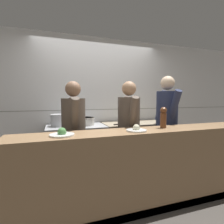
# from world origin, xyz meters

# --- Properties ---
(ground_plane) EXTENTS (14.00, 14.00, 0.00)m
(ground_plane) POSITION_xyz_m (0.00, 0.00, 0.00)
(ground_plane) COLOR #4C4742
(wall_back_tiled) EXTENTS (8.00, 0.06, 2.60)m
(wall_back_tiled) POSITION_xyz_m (0.00, 1.29, 1.30)
(wall_back_tiled) COLOR white
(wall_back_tiled) RESTS_ON ground_plane
(oven_range) EXTENTS (1.01, 0.71, 0.90)m
(oven_range) POSITION_xyz_m (-0.51, 0.89, 0.45)
(oven_range) COLOR #38383D
(oven_range) RESTS_ON ground_plane
(prep_counter) EXTENTS (1.37, 0.65, 0.90)m
(prep_counter) POSITION_xyz_m (0.70, 0.88, 0.45)
(prep_counter) COLOR gray
(prep_counter) RESTS_ON ground_plane
(pass_counter) EXTENTS (3.18, 0.45, 0.99)m
(pass_counter) POSITION_xyz_m (0.19, -0.31, 0.49)
(pass_counter) COLOR #93704C
(pass_counter) RESTS_ON ground_plane
(stock_pot) EXTENTS (0.29, 0.29, 0.21)m
(stock_pot) POSITION_xyz_m (-0.80, 0.90, 1.01)
(stock_pot) COLOR #B7BABF
(stock_pot) RESTS_ON oven_range
(sauce_pot) EXTENTS (0.30, 0.30, 0.14)m
(sauce_pot) POSITION_xyz_m (-0.32, 0.87, 0.98)
(sauce_pot) COLOR beige
(sauce_pot) RESTS_ON oven_range
(mixing_bowl_steel) EXTENTS (0.23, 0.23, 0.11)m
(mixing_bowl_steel) POSITION_xyz_m (0.59, 0.95, 0.95)
(mixing_bowl_steel) COLOR #B7BABF
(mixing_bowl_steel) RESTS_ON prep_counter
(chefs_knife) EXTENTS (0.36, 0.13, 0.02)m
(chefs_knife) POSITION_xyz_m (0.28, 0.73, 0.91)
(chefs_knife) COLOR #B7BABF
(chefs_knife) RESTS_ON prep_counter
(plated_dish_main) EXTENTS (0.26, 0.26, 0.09)m
(plated_dish_main) POSITION_xyz_m (-0.80, -0.34, 1.01)
(plated_dish_main) COLOR white
(plated_dish_main) RESTS_ON pass_counter
(plated_dish_appetiser) EXTENTS (0.25, 0.25, 0.09)m
(plated_dish_appetiser) POSITION_xyz_m (0.06, -0.36, 1.01)
(plated_dish_appetiser) COLOR white
(plated_dish_appetiser) RESTS_ON pass_counter
(pepper_mill) EXTENTS (0.09, 0.09, 0.28)m
(pepper_mill) POSITION_xyz_m (0.50, -0.27, 1.13)
(pepper_mill) COLOR brown
(pepper_mill) RESTS_ON pass_counter
(chef_head_cook) EXTENTS (0.33, 0.70, 1.62)m
(chef_head_cook) POSITION_xyz_m (-0.62, 0.23, 0.90)
(chef_head_cook) COLOR black
(chef_head_cook) RESTS_ON ground_plane
(chef_sous) EXTENTS (0.37, 0.72, 1.64)m
(chef_sous) POSITION_xyz_m (0.20, 0.18, 0.91)
(chef_sous) COLOR black
(chef_sous) RESTS_ON ground_plane
(chef_line) EXTENTS (0.40, 0.77, 1.75)m
(chef_line) POSITION_xyz_m (0.95, 0.27, 0.98)
(chef_line) COLOR black
(chef_line) RESTS_ON ground_plane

